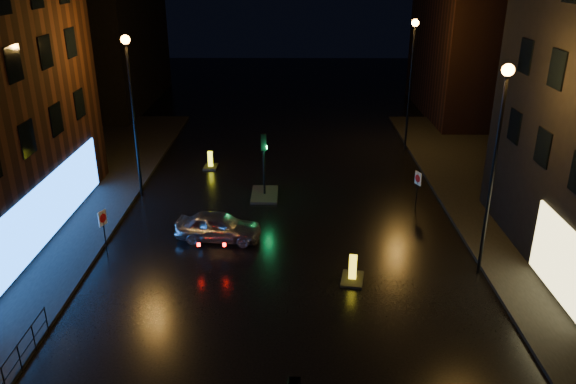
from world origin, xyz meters
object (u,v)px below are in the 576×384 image
bollard_far (211,164)px  road_sign_left (103,222)px  traffic_signal (264,187)px  bollard_near (352,275)px  silver_hatchback (219,226)px  road_sign_right (418,182)px

bollard_far → road_sign_left: 11.33m
traffic_signal → bollard_far: traffic_signal is taller
traffic_signal → bollard_near: 9.44m
bollard_near → silver_hatchback: bearing=158.9°
bollard_far → road_sign_left: bearing=-103.4°
bollard_near → road_sign_right: road_sign_right is taller
silver_hatchback → road_sign_right: size_ratio=1.89×
silver_hatchback → bollard_near: bearing=-115.2°
bollard_near → road_sign_left: (-10.35, 2.14, 1.26)m
traffic_signal → bollard_near: (3.86, -8.61, -0.26)m
bollard_near → bollard_far: size_ratio=1.16×
bollard_far → traffic_signal: bearing=-49.4°
road_sign_right → bollard_near: bearing=37.6°
silver_hatchback → bollard_near: (5.68, -3.49, -0.41)m
bollard_far → road_sign_right: (11.21, -6.14, 1.29)m
traffic_signal → silver_hatchback: (-1.82, -5.12, 0.15)m
road_sign_left → road_sign_right: (14.22, 4.71, 0.01)m
bollard_far → road_sign_left: size_ratio=0.60×
bollard_near → road_sign_right: 7.97m
traffic_signal → bollard_near: size_ratio=2.47×
bollard_near → road_sign_left: size_ratio=0.70×
bollard_near → bollard_far: bearing=129.9°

